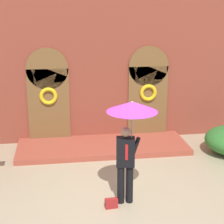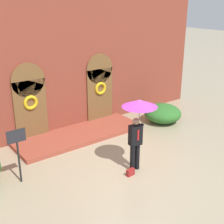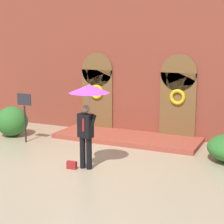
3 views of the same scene
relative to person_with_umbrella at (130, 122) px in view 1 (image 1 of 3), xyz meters
The scene contains 4 objects.
ground_plane 1.93m from the person_with_umbrella, 135.78° to the left, with size 80.00×80.00×0.00m, color tan.
building_facade 4.43m from the person_with_umbrella, 92.75° to the left, with size 14.00×2.30×5.60m.
person_with_umbrella is the anchor object (origin of this frame).
handbag 1.87m from the person_with_umbrella, 155.61° to the right, with size 0.28×0.12×0.22m, color maroon.
Camera 1 is at (-1.29, -7.66, 4.36)m, focal length 60.00 mm.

